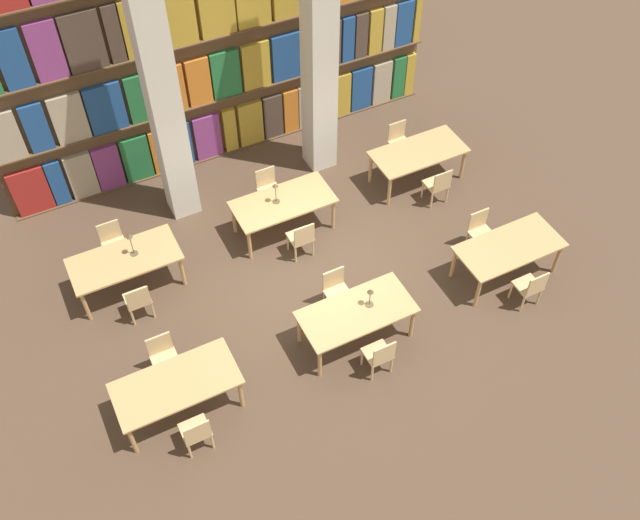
% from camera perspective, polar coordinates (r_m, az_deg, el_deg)
% --- Properties ---
extents(ground_plane, '(40.00, 40.00, 0.00)m').
position_cam_1_polar(ground_plane, '(13.02, -0.28, -1.56)').
color(ground_plane, '#4C3828').
extents(bookshelf_bank, '(9.16, 0.35, 5.50)m').
position_cam_1_polar(bookshelf_bank, '(14.15, -8.24, 17.12)').
color(bookshelf_bank, brown).
rests_on(bookshelf_bank, ground_plane).
extents(pillar_left, '(0.54, 0.54, 6.00)m').
position_cam_1_polar(pillar_left, '(12.65, -12.78, 13.85)').
color(pillar_left, beige).
rests_on(pillar_left, ground_plane).
extents(pillar_center, '(0.54, 0.54, 6.00)m').
position_cam_1_polar(pillar_center, '(13.50, -0.06, 17.53)').
color(pillar_center, beige).
rests_on(pillar_center, ground_plane).
extents(reading_table_0, '(1.90, 0.92, 0.76)m').
position_cam_1_polar(reading_table_0, '(11.15, -11.42, -9.85)').
color(reading_table_0, tan).
rests_on(reading_table_0, ground_plane).
extents(chair_0, '(0.42, 0.40, 0.87)m').
position_cam_1_polar(chair_0, '(10.96, -9.86, -13.42)').
color(chair_0, tan).
rests_on(chair_0, ground_plane).
extents(chair_1, '(0.42, 0.40, 0.87)m').
position_cam_1_polar(chair_1, '(11.74, -12.39, -7.53)').
color(chair_1, tan).
rests_on(chair_1, ground_plane).
extents(reading_table_1, '(1.90, 0.92, 0.76)m').
position_cam_1_polar(reading_table_1, '(11.70, 2.94, -4.35)').
color(reading_table_1, tan).
rests_on(reading_table_1, ground_plane).
extents(chair_2, '(0.42, 0.40, 0.87)m').
position_cam_1_polar(chair_2, '(11.53, 4.80, -7.58)').
color(chair_2, tan).
rests_on(chair_2, ground_plane).
extents(chair_3, '(0.42, 0.40, 0.87)m').
position_cam_1_polar(chair_3, '(12.27, 1.32, -2.41)').
color(chair_3, tan).
rests_on(chair_3, ground_plane).
extents(desk_lamp_0, '(0.14, 0.14, 0.39)m').
position_cam_1_polar(desk_lamp_0, '(11.52, 4.04, -2.78)').
color(desk_lamp_0, brown).
rests_on(desk_lamp_0, reading_table_1).
extents(reading_table_2, '(1.90, 0.92, 0.76)m').
position_cam_1_polar(reading_table_2, '(13.03, 14.89, 0.86)').
color(reading_table_2, tan).
rests_on(reading_table_2, ground_plane).
extents(chair_4, '(0.42, 0.40, 0.87)m').
position_cam_1_polar(chair_4, '(12.84, 16.49, -2.06)').
color(chair_4, tan).
rests_on(chair_4, ground_plane).
extents(chair_5, '(0.42, 0.40, 0.87)m').
position_cam_1_polar(chair_5, '(13.51, 12.70, 2.30)').
color(chair_5, tan).
rests_on(chair_5, ground_plane).
extents(reading_table_3, '(1.90, 0.92, 0.76)m').
position_cam_1_polar(reading_table_3, '(12.86, -15.34, -0.13)').
color(reading_table_3, tan).
rests_on(reading_table_3, ground_plane).
extents(chair_6, '(0.42, 0.40, 0.87)m').
position_cam_1_polar(chair_6, '(12.52, -14.35, -3.12)').
color(chair_6, tan).
rests_on(chair_6, ground_plane).
extents(chair_7, '(0.42, 0.40, 0.87)m').
position_cam_1_polar(chair_7, '(13.52, -16.20, 1.37)').
color(chair_7, tan).
rests_on(chair_7, ground_plane).
extents(desk_lamp_1, '(0.14, 0.14, 0.49)m').
position_cam_1_polar(desk_lamp_1, '(12.58, -14.92, 1.48)').
color(desk_lamp_1, brown).
rests_on(desk_lamp_1, reading_table_3).
extents(reading_table_4, '(1.90, 0.92, 0.76)m').
position_cam_1_polar(reading_table_4, '(13.38, -2.97, 4.47)').
color(reading_table_4, tan).
rests_on(reading_table_4, ground_plane).
extents(chair_8, '(0.42, 0.40, 0.87)m').
position_cam_1_polar(chair_8, '(13.07, -1.48, 1.79)').
color(chair_8, tan).
rests_on(chair_8, ground_plane).
extents(chair_9, '(0.42, 0.40, 0.87)m').
position_cam_1_polar(chair_9, '(14.03, -4.15, 5.78)').
color(chair_9, tan).
rests_on(chair_9, ground_plane).
extents(desk_lamp_2, '(0.14, 0.14, 0.46)m').
position_cam_1_polar(desk_lamp_2, '(13.10, -3.58, 5.64)').
color(desk_lamp_2, brown).
rests_on(desk_lamp_2, reading_table_4).
extents(reading_table_5, '(1.90, 0.92, 0.76)m').
position_cam_1_polar(reading_table_5, '(14.55, 7.87, 8.38)').
color(reading_table_5, tan).
rests_on(reading_table_5, ground_plane).
extents(chair_10, '(0.42, 0.40, 0.87)m').
position_cam_1_polar(chair_10, '(14.26, 9.42, 5.98)').
color(chair_10, tan).
rests_on(chair_10, ground_plane).
extents(chair_11, '(0.42, 0.40, 0.87)m').
position_cam_1_polar(chair_11, '(15.15, 6.33, 9.46)').
color(chair_11, tan).
rests_on(chair_11, ground_plane).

